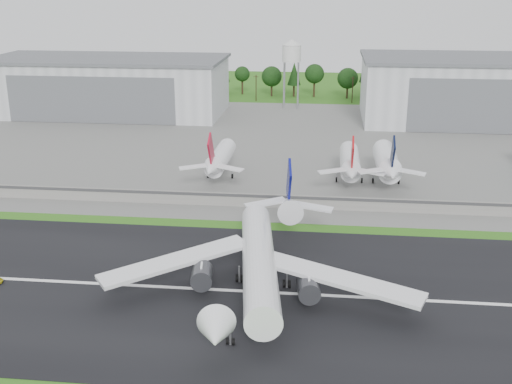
# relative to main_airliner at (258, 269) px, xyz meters

# --- Properties ---
(ground) EXTENTS (600.00, 600.00, 0.00)m
(ground) POSITION_rel_main_airliner_xyz_m (0.11, -9.57, -4.89)
(ground) COLOR #336A19
(ground) RESTS_ON ground
(runway) EXTENTS (320.00, 60.00, 0.10)m
(runway) POSITION_rel_main_airliner_xyz_m (0.11, 0.43, -4.84)
(runway) COLOR black
(runway) RESTS_ON ground
(runway_centerline) EXTENTS (220.00, 1.00, 0.02)m
(runway_centerline) POSITION_rel_main_airliner_xyz_m (0.11, 0.43, -4.78)
(runway_centerline) COLOR white
(runway_centerline) RESTS_ON runway
(apron) EXTENTS (320.00, 150.00, 0.10)m
(apron) POSITION_rel_main_airliner_xyz_m (0.11, 110.43, -4.84)
(apron) COLOR slate
(apron) RESTS_ON ground
(blast_fence) EXTENTS (240.00, 0.61, 3.50)m
(blast_fence) POSITION_rel_main_airliner_xyz_m (0.11, 45.42, -3.09)
(blast_fence) COLOR gray
(blast_fence) RESTS_ON ground
(hangar_west) EXTENTS (97.00, 44.00, 23.20)m
(hangar_west) POSITION_rel_main_airliner_xyz_m (-79.89, 155.35, 6.74)
(hangar_west) COLOR silver
(hangar_west) RESTS_ON ground
(hangar_east) EXTENTS (102.00, 47.00, 25.20)m
(hangar_east) POSITION_rel_main_airliner_xyz_m (75.11, 155.35, 7.73)
(hangar_east) COLOR silver
(hangar_east) RESTS_ON ground
(water_tower) EXTENTS (8.40, 8.40, 29.40)m
(water_tower) POSITION_rel_main_airliner_xyz_m (-4.89, 175.43, 19.66)
(water_tower) COLOR #99999E
(water_tower) RESTS_ON ground
(utility_poles) EXTENTS (230.00, 3.00, 12.00)m
(utility_poles) POSITION_rel_main_airliner_xyz_m (0.11, 190.43, -4.89)
(utility_poles) COLOR black
(utility_poles) RESTS_ON ground
(treeline) EXTENTS (320.00, 16.00, 22.00)m
(treeline) POSITION_rel_main_airliner_xyz_m (0.11, 205.43, -4.89)
(treeline) COLOR black
(treeline) RESTS_ON ground
(main_airliner) EXTENTS (56.74, 59.22, 18.17)m
(main_airliner) POSITION_rel_main_airliner_xyz_m (0.00, 0.00, 0.00)
(main_airliner) COLOR white
(main_airliner) RESTS_ON runway
(parked_jet_red_a) EXTENTS (7.36, 31.29, 16.42)m
(parked_jet_red_a) POSITION_rel_main_airliner_xyz_m (-18.37, 66.95, 1.04)
(parked_jet_red_a) COLOR white
(parked_jet_red_a) RESTS_ON ground
(parked_jet_red_b) EXTENTS (7.36, 31.29, 16.52)m
(parked_jet_red_b) POSITION_rel_main_airliner_xyz_m (17.82, 66.97, 1.13)
(parked_jet_red_b) COLOR white
(parked_jet_red_b) RESTS_ON ground
(parked_jet_navy) EXTENTS (7.36, 31.29, 16.90)m
(parked_jet_navy) POSITION_rel_main_airliner_xyz_m (27.81, 67.02, 1.49)
(parked_jet_navy) COLOR white
(parked_jet_navy) RESTS_ON ground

